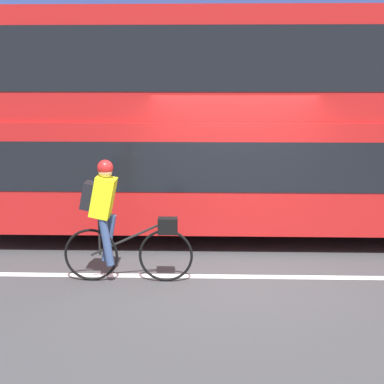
% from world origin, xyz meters
% --- Properties ---
extents(ground_plane, '(80.00, 80.00, 0.00)m').
position_xyz_m(ground_plane, '(0.00, 0.00, 0.00)').
color(ground_plane, '#38383A').
extents(road_center_line, '(50.00, 0.14, 0.01)m').
position_xyz_m(road_center_line, '(0.00, -0.16, 0.00)').
color(road_center_line, silver).
rests_on(road_center_line, ground_plane).
extents(sidewalk_curb, '(60.00, 1.64, 0.13)m').
position_xyz_m(sidewalk_curb, '(0.00, 4.61, 0.07)').
color(sidewalk_curb, gray).
rests_on(sidewalk_curb, ground_plane).
extents(building_facade, '(60.00, 0.30, 7.20)m').
position_xyz_m(building_facade, '(0.00, 5.58, 3.60)').
color(building_facade, '#33478C').
rests_on(building_facade, ground_plane).
extents(bus, '(10.98, 2.62, 3.81)m').
position_xyz_m(bus, '(0.92, 2.06, 2.12)').
color(bus, black).
rests_on(bus, ground_plane).
extents(cyclist_on_bike, '(1.78, 0.32, 1.70)m').
position_xyz_m(cyclist_on_bike, '(-1.67, -0.36, 0.91)').
color(cyclist_on_bike, black).
rests_on(cyclist_on_bike, ground_plane).
extents(street_sign_post, '(0.36, 0.09, 2.34)m').
position_xyz_m(street_sign_post, '(0.24, 4.52, 1.45)').
color(street_sign_post, '#59595B').
rests_on(street_sign_post, sidewalk_curb).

